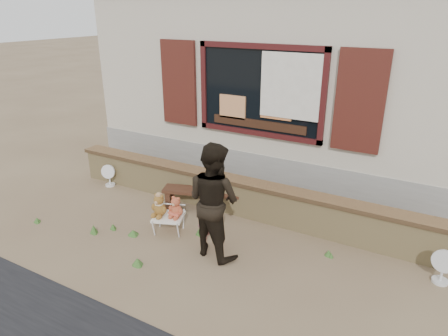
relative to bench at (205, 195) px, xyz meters
The scene contains 12 objects.
ground 0.99m from the bench, 57.57° to the right, with size 80.00×80.00×0.00m, color brown.
shopfront 4.10m from the bench, 82.15° to the left, with size 8.04×5.13×4.00m.
brick_wall 0.55m from the bench, 21.48° to the left, with size 7.10×0.36×0.67m.
bench is the anchor object (origin of this frame).
folding_chair 0.97m from the bench, 96.74° to the right, with size 0.60×0.57×0.30m.
teddy_bear_left 1.06m from the bench, 103.57° to the right, with size 0.29×0.25×0.40m, color brown, non-canonical shape.
teddy_bear_right 0.94m from the bench, 88.94° to the right, with size 0.27×0.23×0.37m, color #97432A, non-canonical shape.
child 1.25m from the bench, 54.83° to the right, with size 0.40×0.26×1.09m, color pink.
adult 1.52m from the bench, 52.89° to the right, with size 0.86×0.67×1.76m, color black.
fan_left 2.31m from the bench, behind, with size 0.31×0.20×0.48m.
fan_right 3.91m from the bench, ahead, with size 0.33×0.21×0.51m.
grass_tufts 1.47m from the bench, 103.88° to the right, with size 4.85×1.72×0.14m.
Camera 1 is at (2.99, -4.79, 3.47)m, focal length 32.00 mm.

